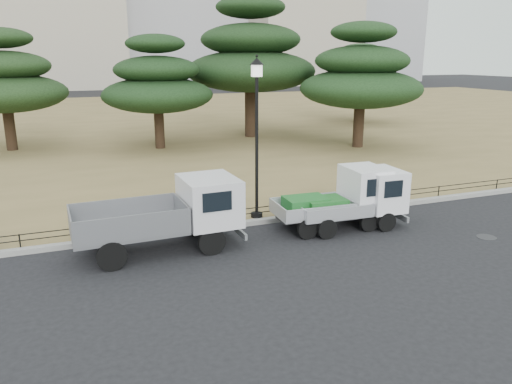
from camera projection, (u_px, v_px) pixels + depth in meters
name	position (u px, v px, depth m)	size (l,w,h in m)	color
ground	(281.00, 252.00, 14.39)	(220.00, 220.00, 0.00)	black
lawn	(133.00, 122.00, 41.87)	(120.00, 56.00, 0.15)	olive
curb	(250.00, 223.00, 16.71)	(120.00, 0.25, 0.16)	gray
truck_large	(168.00, 212.00, 14.31)	(4.75, 2.04, 2.05)	black
truck_kei_front	(339.00, 198.00, 16.31)	(3.76, 1.77, 1.95)	black
truck_kei_rear	(357.00, 200.00, 16.30)	(3.65, 1.70, 1.88)	black
street_lamp	(257.00, 112.00, 16.15)	(0.47, 0.47, 5.28)	black
pipe_fence	(248.00, 211.00, 16.75)	(38.00, 0.04, 0.40)	black
manhole	(487.00, 237.00, 15.59)	(0.60, 0.60, 0.01)	#2D2D30
pine_west_near	(4.00, 81.00, 28.18)	(6.87, 6.87, 6.87)	black
pine_center_left	(157.00, 84.00, 28.86)	(6.44, 6.44, 6.54)	black
pine_center_right	(251.00, 57.00, 32.74)	(8.55, 8.55, 9.07)	black
pine_east_near	(361.00, 76.00, 29.15)	(7.18, 7.18, 7.25)	black
pine_east_far	(360.00, 77.00, 40.35)	(6.27, 6.27, 6.30)	black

